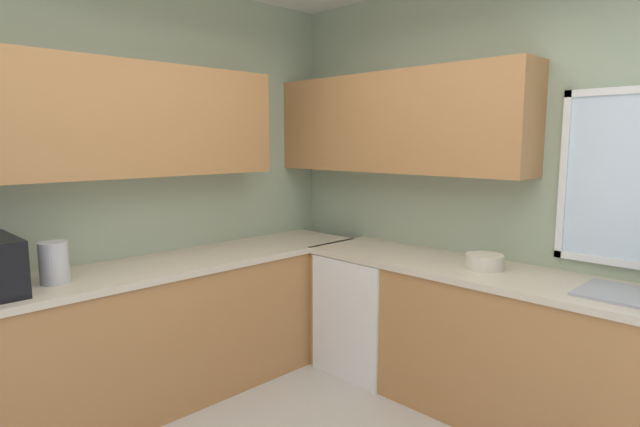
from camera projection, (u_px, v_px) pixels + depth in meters
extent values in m
cube|color=#9EAD8E|center=(511.00, 188.00, 3.28)|extent=(3.76, 0.06, 2.74)
cube|color=#9EAD8E|center=(108.00, 188.00, 3.30)|extent=(0.06, 3.73, 2.74)
cube|color=white|center=(564.00, 175.00, 3.00)|extent=(0.04, 0.04, 0.98)
cube|color=#AD7542|center=(83.00, 119.00, 2.97)|extent=(0.32, 2.53, 0.70)
cube|color=#AD7542|center=(394.00, 123.00, 3.66)|extent=(2.03, 0.32, 0.70)
cube|color=#AD7542|center=(139.00, 341.00, 3.20)|extent=(0.62, 3.31, 0.86)
cube|color=beige|center=(135.00, 271.00, 3.13)|extent=(0.65, 3.34, 0.04)
cube|color=#AD7542|center=(512.00, 352.00, 3.03)|extent=(2.82, 0.62, 0.86)
cube|color=beige|center=(516.00, 278.00, 2.97)|extent=(2.85, 0.65, 0.04)
cube|color=white|center=(370.00, 312.00, 3.75)|extent=(0.60, 0.60, 0.86)
cylinder|color=#B7B7BC|center=(54.00, 263.00, 2.78)|extent=(0.15, 0.15, 0.23)
cylinder|color=beige|center=(484.00, 262.00, 3.10)|extent=(0.23, 0.23, 0.09)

